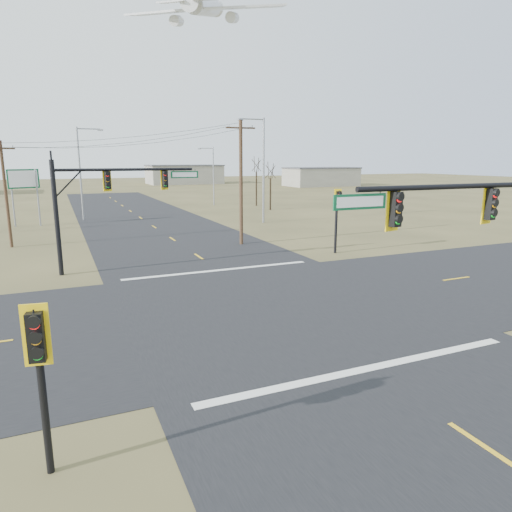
# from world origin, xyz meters

# --- Properties ---
(ground) EXTENTS (320.00, 320.00, 0.00)m
(ground) POSITION_xyz_m (0.00, 0.00, 0.00)
(ground) COLOR brown
(ground) RESTS_ON ground
(road_ew) EXTENTS (160.00, 14.00, 0.02)m
(road_ew) POSITION_xyz_m (0.00, 0.00, 0.01)
(road_ew) COLOR black
(road_ew) RESTS_ON ground
(road_ns) EXTENTS (14.00, 160.00, 0.02)m
(road_ns) POSITION_xyz_m (0.00, 0.00, 0.01)
(road_ns) COLOR black
(road_ns) RESTS_ON ground
(stop_bar_near) EXTENTS (12.00, 0.40, 0.01)m
(stop_bar_near) POSITION_xyz_m (0.00, -7.50, 0.03)
(stop_bar_near) COLOR silver
(stop_bar_near) RESTS_ON road_ns
(stop_bar_far) EXTENTS (12.00, 0.40, 0.01)m
(stop_bar_far) POSITION_xyz_m (0.00, 7.50, 0.03)
(stop_bar_far) COLOR silver
(stop_bar_far) RESTS_ON road_ns
(mast_arm_near) EXTENTS (10.33, 0.49, 6.60)m
(mast_arm_near) POSITION_xyz_m (4.41, -8.03, 4.82)
(mast_arm_near) COLOR black
(mast_arm_near) RESTS_ON ground
(mast_arm_far) EXTENTS (8.84, 0.59, 6.83)m
(mast_arm_far) POSITION_xyz_m (-6.06, 10.29, 4.95)
(mast_arm_far) COLOR black
(mast_arm_far) RESTS_ON ground
(pedestal_signal_ne) EXTENTS (0.62, 0.55, 4.77)m
(pedestal_signal_ne) POSITION_xyz_m (9.73, 9.16, 3.43)
(pedestal_signal_ne) COLOR black
(pedestal_signal_ne) RESTS_ON ground
(pedestal_signal_sw) EXTENTS (0.62, 0.52, 3.98)m
(pedestal_signal_sw) POSITION_xyz_m (-9.64, -8.98, 2.94)
(pedestal_signal_sw) COLOR black
(pedestal_signal_sw) RESTS_ON ground
(utility_pole_near) EXTENTS (2.41, 0.28, 9.85)m
(utility_pole_near) POSITION_xyz_m (4.65, 15.40, 5.10)
(utility_pole_near) COLOR #41301C
(utility_pole_near) RESTS_ON ground
(utility_pole_far) EXTENTS (1.92, 0.87, 8.26)m
(utility_pole_far) POSITION_xyz_m (-12.57, 21.53, 4.33)
(utility_pole_far) COLOR #41301C
(utility_pole_far) RESTS_ON ground
(highway_sign) EXTENTS (2.92, 1.28, 5.87)m
(highway_sign) POSITION_xyz_m (-11.92, 33.85, 4.17)
(highway_sign) COLOR gray
(highway_sign) RESTS_ON ground
(streetlight_a) EXTENTS (3.12, 0.47, 11.14)m
(streetlight_a) POSITION_xyz_m (11.47, 26.52, 6.26)
(streetlight_a) COLOR gray
(streetlight_a) RESTS_ON ground
(streetlight_b) EXTENTS (2.42, 0.37, 8.65)m
(streetlight_b) POSITION_xyz_m (12.80, 47.45, 4.85)
(streetlight_b) COLOR gray
(streetlight_b) RESTS_ON ground
(streetlight_c) EXTENTS (2.90, 0.41, 10.37)m
(streetlight_c) POSITION_xyz_m (-6.07, 36.88, 5.82)
(streetlight_c) COLOR gray
(streetlight_c) RESTS_ON ground
(bare_tree_c) EXTENTS (3.74, 3.74, 6.89)m
(bare_tree_c) POSITION_xyz_m (17.97, 37.93, 5.41)
(bare_tree_c) COLOR black
(bare_tree_c) RESTS_ON ground
(bare_tree_d) EXTENTS (3.80, 3.80, 7.65)m
(bare_tree_d) POSITION_xyz_m (18.52, 43.97, 6.16)
(bare_tree_d) COLOR black
(bare_tree_d) RESTS_ON ground
(warehouse_mid) EXTENTS (20.00, 12.00, 5.00)m
(warehouse_mid) POSITION_xyz_m (25.00, 110.00, 2.50)
(warehouse_mid) COLOR gray
(warehouse_mid) RESTS_ON ground
(warehouse_right) EXTENTS (18.00, 10.00, 4.50)m
(warehouse_right) POSITION_xyz_m (55.00, 85.00, 2.25)
(warehouse_right) COLOR gray
(warehouse_right) RESTS_ON ground
(jet_airliner) EXTENTS (26.00, 26.32, 12.30)m
(jet_airliner) POSITION_xyz_m (16.94, 62.82, 32.54)
(jet_airliner) COLOR silver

